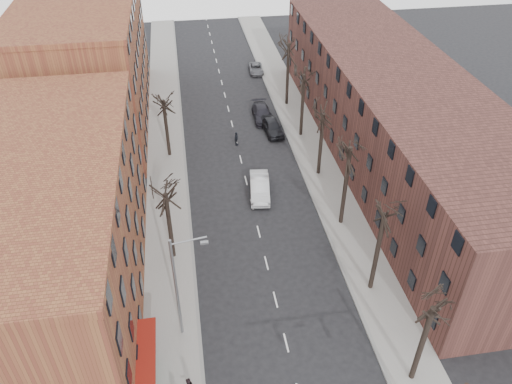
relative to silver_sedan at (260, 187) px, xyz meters
name	(u,v)px	position (x,y,z in m)	size (l,w,h in m)	color
sidewalk_left	(166,150)	(-9.00, 9.52, -0.78)	(4.00, 90.00, 0.15)	gray
sidewalk_right	(306,139)	(7.00, 9.52, -0.78)	(4.00, 90.00, 0.15)	gray
building_left_near	(47,238)	(-17.00, -10.48, 5.14)	(12.00, 26.00, 12.00)	brown
building_left_far	(88,64)	(-17.00, 18.52, 6.14)	(12.00, 28.00, 14.00)	brown
building_right	(395,116)	(15.00, 4.52, 4.14)	(12.00, 50.00, 10.00)	#4C2923
tree_right_a	(411,378)	(6.60, -21.48, -0.86)	(5.20, 5.20, 10.00)	black
tree_right_b	(370,288)	(6.60, -13.48, -0.86)	(5.20, 5.20, 10.80)	black
tree_right_c	(340,223)	(6.60, -5.48, -0.86)	(5.20, 5.20, 11.60)	black
tree_right_d	(318,174)	(6.60, 2.52, -0.86)	(5.20, 5.20, 10.00)	black
tree_right_e	(301,135)	(6.60, 10.52, -0.86)	(5.20, 5.20, 10.80)	black
tree_right_f	(286,104)	(6.60, 18.52, -0.86)	(5.20, 5.20, 11.60)	black
tree_left_a	(174,256)	(-8.60, -7.48, -0.86)	(5.20, 5.20, 9.50)	black
tree_left_b	(170,156)	(-8.60, 8.52, -0.86)	(5.20, 5.20, 9.50)	black
streetlight	(178,285)	(-8.03, -15.48, 4.16)	(2.45, 0.22, 9.03)	slate
silver_sedan	(260,187)	(0.00, 0.00, 0.00)	(1.82, 5.21, 1.72)	silver
parked_car_near	(272,126)	(3.44, 11.68, -0.03)	(1.95, 4.84, 1.65)	black
parked_car_mid	(262,113)	(2.80, 15.14, -0.10)	(2.13, 5.25, 1.52)	black
parked_car_far	(256,69)	(4.30, 29.20, -0.27)	(1.94, 4.20, 1.17)	#57595F
pedestrian_crossing	(236,139)	(-1.08, 9.59, -0.03)	(0.97, 0.40, 1.65)	black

